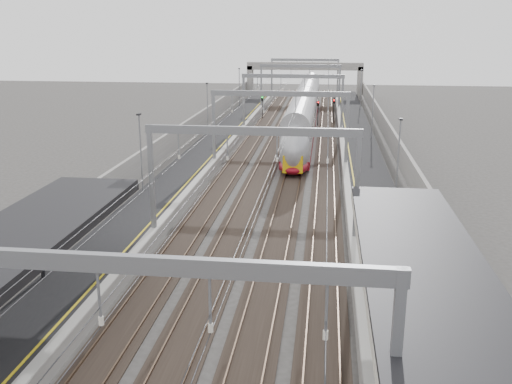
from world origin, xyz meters
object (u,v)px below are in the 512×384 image
(signal_green, at_px, (262,103))
(overbridge, at_px, (305,71))
(train, at_px, (304,115))
(bench, at_px, (384,286))

(signal_green, bearing_deg, overbridge, 78.73)
(overbridge, distance_m, signal_green, 26.77)
(overbridge, height_order, train, overbridge)
(train, bearing_deg, overbridge, 92.34)
(bench, distance_m, signal_green, 61.23)
(bench, height_order, signal_green, signal_green)
(overbridge, height_order, signal_green, overbridge)
(bench, xyz_separation_m, signal_green, (-12.50, 59.94, 0.88))
(train, height_order, signal_green, train)
(bench, bearing_deg, train, 96.70)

